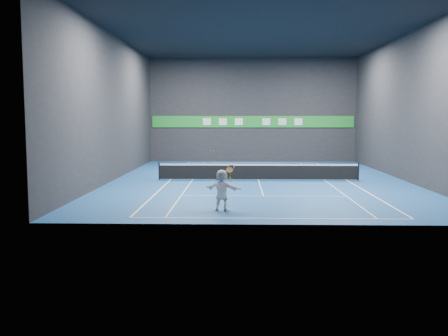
{
  "coord_description": "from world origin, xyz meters",
  "views": [
    {
      "loc": [
        -1.29,
        -30.93,
        3.91
      ],
      "look_at": [
        -1.94,
        -7.41,
        1.5
      ],
      "focal_mm": 40.0,
      "sensor_mm": 36.0,
      "label": 1
    }
  ],
  "objects_px": {
    "player": "(222,190)",
    "tennis_ball": "(214,151)",
    "tennis_net": "(258,171)",
    "tennis_racket": "(231,169)"
  },
  "relations": [
    {
      "from": "tennis_racket",
      "to": "player",
      "type": "bearing_deg",
      "value": -172.41
    },
    {
      "from": "player",
      "to": "tennis_net",
      "type": "distance_m",
      "value": 10.51
    },
    {
      "from": "player",
      "to": "tennis_net",
      "type": "bearing_deg",
      "value": -76.83
    },
    {
      "from": "tennis_ball",
      "to": "tennis_net",
      "type": "distance_m",
      "value": 10.68
    },
    {
      "from": "player",
      "to": "tennis_ball",
      "type": "relative_size",
      "value": 26.16
    },
    {
      "from": "tennis_net",
      "to": "player",
      "type": "bearing_deg",
      "value": -100.64
    },
    {
      "from": "tennis_net",
      "to": "tennis_racket",
      "type": "height_order",
      "value": "tennis_racket"
    },
    {
      "from": "tennis_net",
      "to": "tennis_racket",
      "type": "relative_size",
      "value": 16.71
    },
    {
      "from": "player",
      "to": "tennis_ball",
      "type": "height_order",
      "value": "tennis_ball"
    },
    {
      "from": "player",
      "to": "tennis_racket",
      "type": "bearing_deg",
      "value": -148.6
    }
  ]
}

